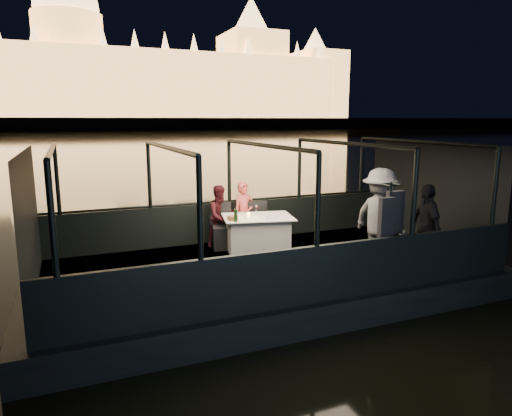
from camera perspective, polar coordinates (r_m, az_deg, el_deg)
name	(u,v)px	position (r m, az deg, el deg)	size (l,w,h in m)	color
river_water	(86,139)	(87.90, -20.44, 8.14)	(500.00, 500.00, 0.00)	black
boat_hull	(264,289)	(9.08, 0.98, -10.10)	(8.60, 4.40, 1.00)	black
boat_deck	(264,266)	(8.92, 0.99, -7.22)	(8.00, 4.00, 0.04)	black
gunwale_port	(230,221)	(10.59, -3.31, -1.67)	(8.00, 0.08, 0.90)	black
gunwale_starboard	(316,274)	(7.08, 7.52, -8.21)	(8.00, 0.08, 0.90)	black
cabin_glass_port	(229,172)	(10.40, -3.38, 4.52)	(8.00, 0.02, 1.40)	#99B2B2
cabin_glass_starboard	(318,200)	(6.79, 7.76, 1.00)	(8.00, 0.02, 1.40)	#99B2B2
cabin_roof_glass	(264,145)	(8.49, 1.04, 7.84)	(8.00, 4.00, 0.02)	#99B2B2
end_wall_fore	(30,225)	(7.96, -26.45, -1.88)	(0.02, 4.00, 2.30)	black
end_wall_aft	(429,194)	(10.84, 20.82, 1.68)	(0.02, 4.00, 2.30)	black
canopy_ribs	(264,207)	(8.63, 1.01, 0.19)	(8.00, 4.00, 2.30)	black
embankment	(73,125)	(217.81, -21.88, 9.57)	(400.00, 140.00, 6.00)	#423D33
parliament_building	(69,46)	(184.61, -22.34, 18.17)	(220.00, 32.00, 60.00)	#F2D18C
dining_table_central	(258,234)	(9.67, 0.22, -3.27)	(1.45, 1.05, 0.77)	silver
chair_port_left	(224,228)	(9.92, -4.06, -2.55)	(0.46, 0.46, 0.98)	black
chair_port_right	(261,226)	(10.16, 0.59, -2.20)	(0.45, 0.45, 0.96)	black
coat_stand	(388,233)	(7.98, 16.21, -2.98)	(0.49, 0.39, 1.76)	black
person_woman_coral	(244,211)	(10.23, -1.50, -0.39)	(0.51, 0.34, 1.40)	#D04E4B
person_man_maroon	(221,213)	(10.05, -4.44, -0.62)	(0.65, 0.51, 1.36)	#401118
passenger_stripe	(380,222)	(8.99, 15.23, -1.71)	(1.22, 0.69, 1.89)	silver
passenger_dark	(426,223)	(9.17, 20.48, -1.79)	(0.94, 0.40, 1.60)	black
wine_bottle	(236,214)	(9.07, -2.55, -0.80)	(0.07, 0.07, 0.31)	#133513
bread_basket	(233,218)	(9.25, -2.91, -1.27)	(0.22, 0.22, 0.09)	brown
amber_candle	(248,215)	(9.50, -0.95, -0.94)	(0.06, 0.06, 0.09)	gold
plate_near	(271,218)	(9.44, 1.85, -1.21)	(0.24, 0.24, 0.01)	silver
plate_far	(232,217)	(9.48, -3.07, -1.17)	(0.22, 0.22, 0.01)	white
wine_glass_white	(236,217)	(9.07, -2.52, -1.16)	(0.06, 0.06, 0.18)	white
wine_glass_red	(256,211)	(9.72, 0.06, -0.33)	(0.07, 0.07, 0.21)	silver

